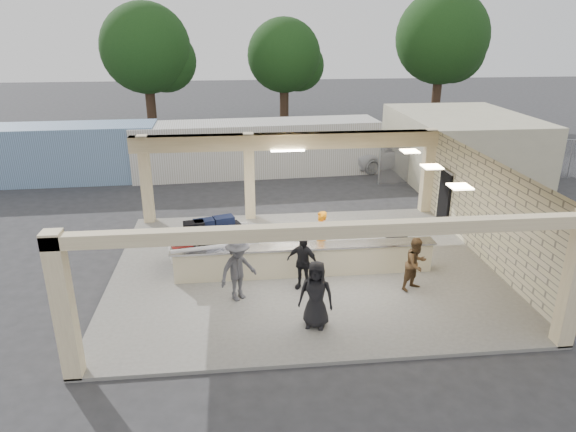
{
  "coord_description": "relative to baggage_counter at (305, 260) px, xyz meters",
  "views": [
    {
      "loc": [
        -2.05,
        -14.8,
        7.48
      ],
      "look_at": [
        -0.36,
        1.0,
        1.5
      ],
      "focal_mm": 32.0,
      "sensor_mm": 36.0,
      "label": 1
    }
  ],
  "objects": [
    {
      "name": "passenger_d",
      "position": [
        -0.12,
        -2.92,
        0.42
      ],
      "size": [
        0.96,
        0.62,
        1.82
      ],
      "primitive_type": "imported",
      "rotation": [
        0.0,
        0.0,
        -0.31
      ],
      "color": "black",
      "rests_on": "pavilion"
    },
    {
      "name": "passenger_c",
      "position": [
        -2.07,
        -1.33,
        0.44
      ],
      "size": [
        1.22,
        1.04,
        1.85
      ],
      "primitive_type": "imported",
      "rotation": [
        0.0,
        0.0,
        0.63
      ],
      "color": "#47474B",
      "rests_on": "pavilion"
    },
    {
      "name": "tree_right",
      "position": [
        14.32,
        25.66,
        5.63
      ],
      "size": [
        7.2,
        7.0,
        10.0
      ],
      "color": "#382619",
      "rests_on": "ground"
    },
    {
      "name": "fence",
      "position": [
        11.0,
        9.5,
        0.47
      ],
      "size": [
        12.06,
        0.06,
        2.03
      ],
      "color": "gray",
      "rests_on": "ground"
    },
    {
      "name": "passenger_b",
      "position": [
        -0.19,
        -0.87,
        0.35
      ],
      "size": [
        1.02,
        0.82,
        1.67
      ],
      "primitive_type": "imported",
      "rotation": [
        0.0,
        0.0,
        -0.55
      ],
      "color": "black",
      "rests_on": "pavilion"
    },
    {
      "name": "car_dark",
      "position": [
        6.04,
        15.73,
        0.16
      ],
      "size": [
        4.48,
        1.62,
        1.49
      ],
      "primitive_type": "imported",
      "rotation": [
        0.0,
        0.0,
        1.56
      ],
      "color": "black",
      "rests_on": "ground"
    },
    {
      "name": "car_white_a",
      "position": [
        6.41,
        12.89,
        0.14
      ],
      "size": [
        5.63,
        4.12,
        1.46
      ],
      "primitive_type": "imported",
      "rotation": [
        0.0,
        0.0,
        1.95
      ],
      "color": "silver",
      "rests_on": "ground"
    },
    {
      "name": "container_white",
      "position": [
        -0.86,
        12.1,
        0.78
      ],
      "size": [
        12.78,
        3.31,
        2.74
      ],
      "primitive_type": "cube",
      "rotation": [
        0.0,
        0.0,
        0.06
      ],
      "color": "silver",
      "rests_on": "ground"
    },
    {
      "name": "baggage_handler",
      "position": [
        0.63,
        0.84,
        0.39
      ],
      "size": [
        0.39,
        0.66,
        1.75
      ],
      "primitive_type": "imported",
      "rotation": [
        0.0,
        0.0,
        4.78
      ],
      "color": "orange",
      "rests_on": "pavilion"
    },
    {
      "name": "luggage_cart",
      "position": [
        -2.93,
        1.02,
        0.4
      ],
      "size": [
        2.98,
        2.15,
        1.59
      ],
      "rotation": [
        0.0,
        0.0,
        0.18
      ],
      "color": "white",
      "rests_on": "pavilion"
    },
    {
      "name": "baggage_counter",
      "position": [
        0.0,
        0.0,
        0.0
      ],
      "size": [
        8.2,
        0.58,
        0.98
      ],
      "color": "beige",
      "rests_on": "pavilion"
    },
    {
      "name": "pavilion",
      "position": [
        0.21,
        1.16,
        0.76
      ],
      "size": [
        12.01,
        10.0,
        3.55
      ],
      "color": "slate",
      "rests_on": "ground"
    },
    {
      "name": "container_blue",
      "position": [
        -11.37,
        11.79,
        0.81
      ],
      "size": [
        10.85,
        2.91,
        2.8
      ],
      "primitive_type": "cube",
      "rotation": [
        0.0,
        0.0,
        0.03
      ],
      "color": "#80A2CD",
      "rests_on": "ground"
    },
    {
      "name": "tree_left",
      "position": [
        -7.68,
        24.66,
        5.0
      ],
      "size": [
        6.6,
        6.3,
        9.0
      ],
      "color": "#382619",
      "rests_on": "ground"
    },
    {
      "name": "passenger_a",
      "position": [
        3.09,
        -1.28,
        0.32
      ],
      "size": [
        0.85,
        0.69,
        1.62
      ],
      "primitive_type": "imported",
      "rotation": [
        0.0,
        0.0,
        0.51
      ],
      "color": "brown",
      "rests_on": "pavilion"
    },
    {
      "name": "ground",
      "position": [
        0.0,
        0.5,
        -0.59
      ],
      "size": [
        120.0,
        120.0,
        0.0
      ],
      "primitive_type": "plane",
      "color": "#2D2D2F",
      "rests_on": "ground"
    },
    {
      "name": "car_white_b",
      "position": [
        12.25,
        13.84,
        0.05
      ],
      "size": [
        4.26,
        3.21,
        1.27
      ],
      "primitive_type": "imported",
      "rotation": [
        0.0,
        0.0,
        1.08
      ],
      "color": "silver",
      "rests_on": "ground"
    },
    {
      "name": "drum_fan",
      "position": [
        3.49,
        1.72,
        0.04
      ],
      "size": [
        0.92,
        0.67,
        0.99
      ],
      "rotation": [
        0.0,
        0.0,
        -0.47
      ],
      "color": "white",
      "rests_on": "pavilion"
    },
    {
      "name": "adjacent_building",
      "position": [
        9.5,
        10.5,
        1.01
      ],
      "size": [
        6.0,
        8.0,
        3.2
      ],
      "primitive_type": "cube",
      "color": "beige",
      "rests_on": "ground"
    },
    {
      "name": "tree_mid",
      "position": [
        2.32,
        26.66,
        4.38
      ],
      "size": [
        6.0,
        5.6,
        8.0
      ],
      "color": "#382619",
      "rests_on": "ground"
    }
  ]
}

